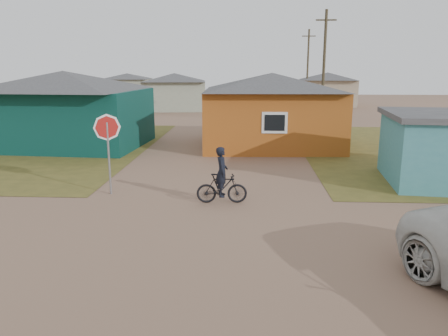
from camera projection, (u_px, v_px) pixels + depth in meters
The scene contains 10 objects.
ground at pixel (194, 251), 10.22m from camera, with size 120.00×120.00×0.00m, color #83604B.
house_teal at pixel (66, 108), 23.32m from camera, with size 8.93×7.08×4.00m.
house_yellow at pixel (271, 109), 23.25m from camera, with size 7.72×6.76×3.90m.
house_pale_west at pixel (175, 91), 43.18m from camera, with size 7.04×6.15×3.60m.
house_beige_east at pixel (327, 89), 48.18m from camera, with size 6.95×6.05×3.60m.
house_pale_north at pixel (128, 87), 55.29m from camera, with size 6.28×5.81×3.40m.
utility_pole_near at pixel (324, 68), 30.34m from camera, with size 1.40×0.20×8.00m.
utility_pole_far at pixel (308, 67), 45.85m from camera, with size 1.40×0.20×8.00m.
stop_sign at pixel (108, 136), 14.32m from camera, with size 0.89×0.09×2.71m.
cyclist at pixel (222, 183), 13.66m from camera, with size 1.61×0.59×1.80m.
Camera 1 is at (1.22, -9.46, 4.20)m, focal length 35.00 mm.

